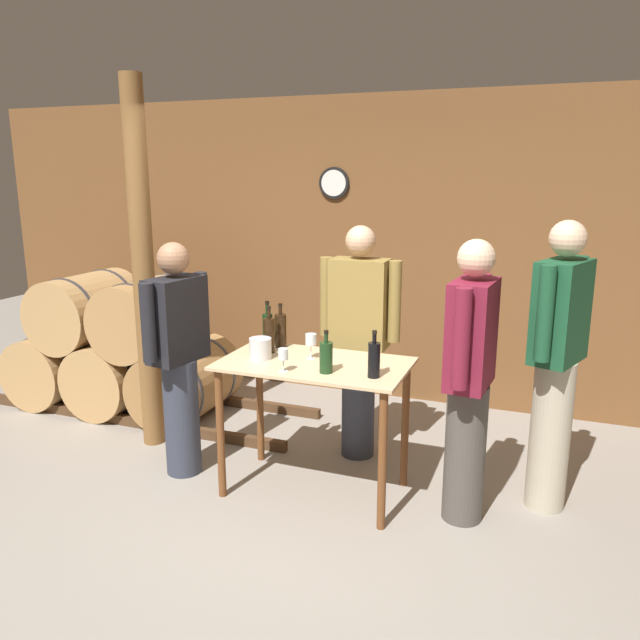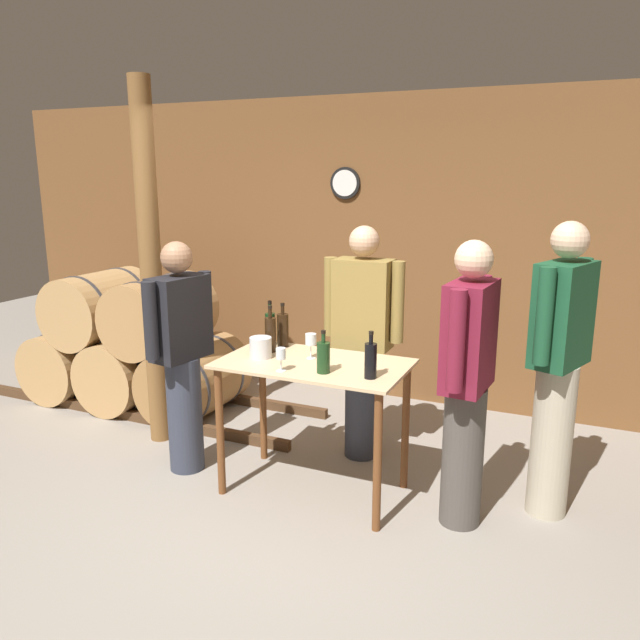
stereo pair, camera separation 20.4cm
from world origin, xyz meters
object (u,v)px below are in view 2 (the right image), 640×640
Objects in this scene: wine_glass_near_center at (311,340)px; person_visitor_near_door at (467,380)px; wooden_post at (151,268)px; wine_bottle_far_left at (270,328)px; person_host at (182,353)px; ice_bucket at (261,348)px; person_visitor_bearded at (558,365)px; wine_bottle_center at (283,329)px; person_visitor_with_scarf at (363,338)px; wine_bottle_right at (323,357)px; wine_glass_near_left at (281,355)px; wine_bottle_left at (270,334)px; wine_bottle_far_right at (371,360)px.

person_visitor_near_door is (1.00, -0.06, -0.11)m from wine_glass_near_center.
wine_bottle_far_left is (1.00, -0.01, -0.35)m from wooden_post.
wooden_post reaches higher than person_host.
ice_bucket is 1.81m from person_visitor_bearded.
person_visitor_with_scarf is (0.44, 0.37, -0.11)m from wine_bottle_center.
person_visitor_with_scarf is 0.95× the size of person_visitor_bearded.
person_visitor_with_scarf is at bearing 39.91° from wine_bottle_center.
person_visitor_near_door reaches higher than wine_bottle_right.
wine_bottle_far_left is 0.18× the size of person_visitor_with_scarf.
wine_bottle_center is (1.10, -0.01, -0.35)m from wooden_post.
person_visitor_near_door reaches higher than wine_glass_near_left.
person_visitor_bearded is (1.28, 0.50, -0.03)m from wine_bottle_right.
person_visitor_with_scarf is at bearing 13.12° from wooden_post.
wooden_post is 1.20m from ice_bucket.
wine_glass_near_left is at bearing -10.97° from person_host.
person_visitor_bearded is at bearing 35.44° from person_visitor_near_door.
ice_bucket is (-0.49, 0.12, -0.03)m from wine_bottle_right.
wine_bottle_right is at bearing 16.87° from wine_glass_near_left.
person_visitor_bearded is (1.77, 0.24, -0.06)m from wine_bottle_left.
wine_bottle_far_left reaches higher than wine_bottle_right.
wooden_post is 1.95m from wine_bottle_far_right.
wooden_post reaches higher than wine_bottle_right.
wine_bottle_center is at bearing -140.09° from person_visitor_with_scarf.
wine_glass_near_left is at bearing -170.07° from wine_bottle_far_right.
wine_bottle_center is 0.64m from wine_bottle_right.
wine_bottle_right is (0.58, -0.42, -0.02)m from wine_bottle_far_left.
person_visitor_bearded is at bearing 2.92° from wine_bottle_center.
wine_bottle_far_right is 0.56m from person_visitor_near_door.
wine_bottle_left is at bearing -131.38° from person_visitor_with_scarf.
wine_glass_near_center is at bearing -24.99° from wine_bottle_far_left.
person_host reaches higher than wine_bottle_right.
wine_bottle_center is 1.86× the size of wine_glass_near_center.
wine_bottle_far_left is 0.10m from wine_bottle_center.
wine_bottle_far_right is at bearing -163.42° from person_visitor_near_door.
wine_bottle_center is 0.35m from wine_glass_near_center.
ice_bucket is at bearing 142.13° from wine_glass_near_left.
wine_glass_near_center is 0.33m from ice_bucket.
person_visitor_bearded is at bearing 20.85° from wine_glass_near_left.
wine_glass_near_center is (-0.48, 0.21, 0.01)m from wine_bottle_far_right.
wooden_post reaches higher than wine_bottle_center.
person_visitor_bearded is at bearing 9.95° from person_host.
person_host is at bearing 169.03° from wine_glass_near_left.
wooden_post is at bearing -178.43° from person_visitor_bearded.
wine_bottle_right is (0.50, -0.27, -0.02)m from wine_bottle_left.
person_visitor_near_door is at bearing -5.98° from wooden_post.
person_visitor_near_door is at bearing 13.28° from wine_glass_near_left.
wine_glass_near_center is at bearing 129.10° from wine_bottle_right.
person_visitor_near_door is (1.90, 0.09, 0.05)m from person_host.
person_visitor_bearded reaches higher than person_visitor_near_door.
wine_bottle_left is at bearing 126.76° from wine_glass_near_left.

